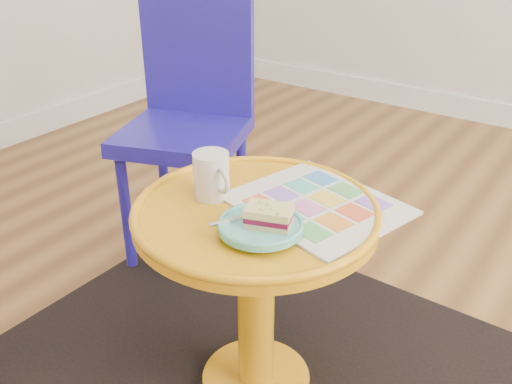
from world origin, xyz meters
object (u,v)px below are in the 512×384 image
Objects in this scene: newspaper at (317,204)px; mug at (212,174)px; plate at (261,227)px; side_table at (256,264)px; chair at (189,112)px.

mug is (-0.20, -0.09, 0.05)m from newspaper.
plate is at bearing -86.27° from newspaper.
side_table is 3.15× the size of plate.
chair reaches higher than mug.
newspaper is 3.08× the size of mug.
newspaper is 2.02× the size of plate.
plate reaches higher than side_table.
side_table is 0.19m from newspaper.
mug is 0.66× the size of plate.
side_table is 0.18m from plate.
side_table is 0.22m from mug.
mug is (0.44, -0.42, 0.08)m from chair.
mug is at bearing -175.46° from side_table.
mug is at bearing -140.46° from newspaper.
newspaper is at bearing 79.17° from plate.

